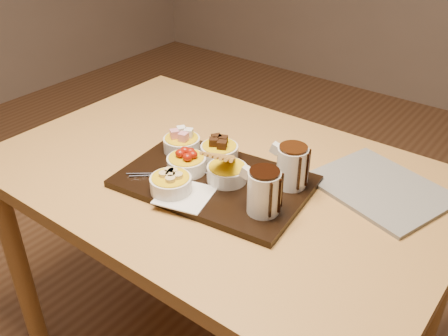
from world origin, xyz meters
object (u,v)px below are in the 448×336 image
Objects in this scene: serving_board at (215,181)px; newspaper at (380,188)px; dining_table at (221,201)px; pitcher_milk_chocolate at (292,167)px; pitcher_dark_chocolate at (264,193)px; bowl_strawberries at (187,164)px.

newspaper is at bearing 27.38° from serving_board.
pitcher_milk_chocolate reaches higher than dining_table.
serving_board reaches higher than dining_table.
newspaper reaches higher than dining_table.
pitcher_milk_chocolate is at bearing 85.60° from pitcher_dark_chocolate.
pitcher_milk_chocolate is 0.23m from newspaper.
pitcher_milk_chocolate reaches higher than serving_board.
serving_board is at bearing -128.73° from newspaper.
pitcher_dark_chocolate reaches higher than newspaper.
serving_board is at bearing 160.02° from pitcher_dark_chocolate.
pitcher_milk_chocolate is 0.33× the size of newspaper.
serving_board is 4.54× the size of pitcher_milk_chocolate.
newspaper is (0.17, 0.14, -0.06)m from pitcher_milk_chocolate.
pitcher_dark_chocolate is at bearing -5.67° from bowl_strawberries.
newspaper is at bearing 30.53° from bowl_strawberries.
pitcher_milk_chocolate is (0.24, 0.11, 0.03)m from bowl_strawberries.
bowl_strawberries is (-0.05, -0.08, 0.14)m from dining_table.
pitcher_milk_chocolate is (0.17, 0.09, 0.06)m from serving_board.
dining_table is 12.00× the size of bowl_strawberries.
dining_table is 2.61× the size of serving_board.
newspaper is (0.17, 0.27, -0.06)m from pitcher_dark_chocolate.
serving_board is 1.50× the size of newspaper.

